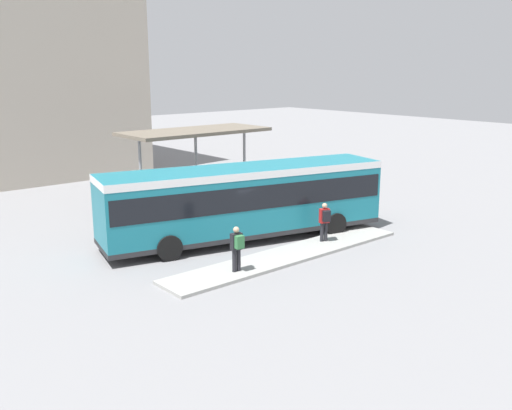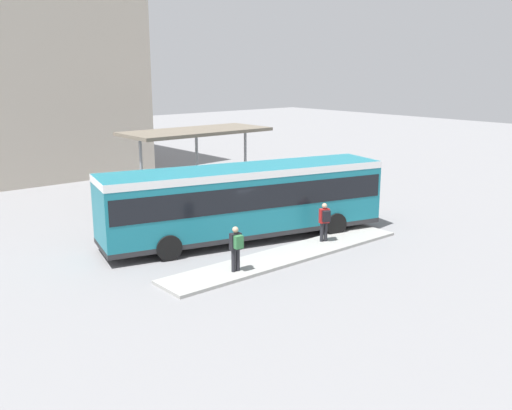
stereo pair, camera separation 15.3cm
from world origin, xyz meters
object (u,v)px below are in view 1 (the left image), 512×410
potted_planter_near_shelter (182,202)px  bicycle_orange (313,182)px  city_bus (245,197)px  bicycle_white (308,179)px  pedestrian_waiting (325,220)px  pedestrian_companion (237,246)px

potted_planter_near_shelter → bicycle_orange: bearing=3.5°
city_bus → bicycle_white: (10.55, 6.57, -1.49)m
bicycle_orange → pedestrian_waiting: bearing=-35.7°
bicycle_white → potted_planter_near_shelter: (-10.45, -1.46, 0.35)m
bicycle_white → potted_planter_near_shelter: potted_planter_near_shelter is taller
potted_planter_near_shelter → bicycle_white: bearing=7.9°
pedestrian_waiting → bicycle_orange: bearing=-23.3°
pedestrian_companion → bicycle_orange: size_ratio=1.09×
potted_planter_near_shelter → pedestrian_companion: bearing=-110.5°
city_bus → bicycle_orange: 11.79m
city_bus → bicycle_white: size_ratio=7.51×
pedestrian_companion → potted_planter_near_shelter: 8.87m
city_bus → potted_planter_near_shelter: (0.10, 5.12, -1.14)m
pedestrian_companion → bicycle_white: (13.55, 9.76, -0.71)m
city_bus → potted_planter_near_shelter: bearing=102.9°
pedestrian_companion → bicycle_white: 16.71m
bicycle_orange → potted_planter_near_shelter: (-10.09, -0.61, 0.38)m
pedestrian_waiting → potted_planter_near_shelter: pedestrian_waiting is taller
city_bus → bicycle_white: city_bus is taller
city_bus → pedestrian_companion: city_bus is taller
city_bus → pedestrian_companion: bearing=-119.3°
city_bus → pedestrian_companion: (-3.00, -3.19, -0.78)m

